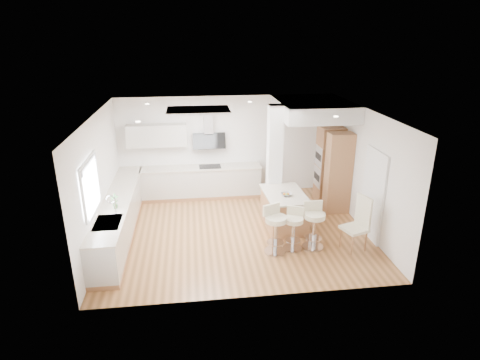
{
  "coord_description": "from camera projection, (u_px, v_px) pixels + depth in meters",
  "views": [
    {
      "loc": [
        -0.99,
        -8.38,
        4.45
      ],
      "look_at": [
        0.12,
        0.4,
        1.14
      ],
      "focal_mm": 30.0,
      "sensor_mm": 36.0,
      "label": 1
    }
  ],
  "objects": [
    {
      "name": "wall_right",
      "position": [
        365.0,
        170.0,
        9.33
      ],
      "size": [
        0.04,
        5.0,
        2.8
      ],
      "primitive_type": "cube",
      "color": "white",
      "rests_on": "ground"
    },
    {
      "name": "wall_back",
      "position": [
        227.0,
        146.0,
        11.3
      ],
      "size": [
        6.0,
        0.04,
        2.8
      ],
      "primitive_type": "cube",
      "color": "white",
      "rests_on": "ground"
    },
    {
      "name": "dining_chair",
      "position": [
        359.0,
        221.0,
        8.52
      ],
      "size": [
        0.59,
        0.59,
        1.21
      ],
      "rotation": [
        0.0,
        0.0,
        0.33
      ],
      "color": "beige",
      "rests_on": "ground"
    },
    {
      "name": "counter_left",
      "position": [
        120.0,
        216.0,
        9.2
      ],
      "size": [
        0.63,
        4.5,
        1.35
      ],
      "color": "#A87248",
      "rests_on": "ground"
    },
    {
      "name": "skylight",
      "position": [
        199.0,
        111.0,
        8.96
      ],
      "size": [
        4.1,
        2.1,
        0.06
      ],
      "color": "white",
      "rests_on": "ground"
    },
    {
      "name": "peninsula",
      "position": [
        284.0,
        210.0,
        9.57
      ],
      "size": [
        0.98,
        1.44,
        0.92
      ],
      "rotation": [
        0.0,
        0.0,
        0.04
      ],
      "color": "#A87248",
      "rests_on": "ground"
    },
    {
      "name": "ground",
      "position": [
        237.0,
        231.0,
        9.47
      ],
      "size": [
        6.0,
        6.0,
        0.0
      ],
      "primitive_type": "plane",
      "color": "#A76E3E",
      "rests_on": "ground"
    },
    {
      "name": "doorway_right",
      "position": [
        373.0,
        196.0,
        8.91
      ],
      "size": [
        0.05,
        1.0,
        2.1
      ],
      "color": "#4D453C",
      "rests_on": "ground"
    },
    {
      "name": "wall_left",
      "position": [
        99.0,
        181.0,
        8.63
      ],
      "size": [
        0.04,
        5.0,
        2.8
      ],
      "primitive_type": "cube",
      "color": "white",
      "rests_on": "ground"
    },
    {
      "name": "bar_stool_c",
      "position": [
        314.0,
        223.0,
        8.58
      ],
      "size": [
        0.47,
        0.47,
        1.04
      ],
      "rotation": [
        0.0,
        0.0,
        -0.02
      ],
      "color": "silver",
      "rests_on": "ground"
    },
    {
      "name": "oven_column",
      "position": [
        332.0,
        168.0,
        10.55
      ],
      "size": [
        0.63,
        1.21,
        2.1
      ],
      "color": "#A87248",
      "rests_on": "ground"
    },
    {
      "name": "window_left",
      "position": [
        90.0,
        184.0,
        7.69
      ],
      "size": [
        0.06,
        1.28,
        1.07
      ],
      "color": "white",
      "rests_on": "ground"
    },
    {
      "name": "bar_stool_b",
      "position": [
        294.0,
        226.0,
        8.54
      ],
      "size": [
        0.56,
        0.56,
        0.95
      ],
      "rotation": [
        0.0,
        0.0,
        -0.43
      ],
      "color": "silver",
      "rests_on": "ground"
    },
    {
      "name": "pillar",
      "position": [
        274.0,
        161.0,
        9.98
      ],
      "size": [
        0.35,
        0.35,
        2.8
      ],
      "color": "white",
      "rests_on": "ground"
    },
    {
      "name": "counter_back",
      "position": [
        195.0,
        174.0,
        11.18
      ],
      "size": [
        3.62,
        0.63,
        2.5
      ],
      "color": "#A87248",
      "rests_on": "ground"
    },
    {
      "name": "ceiling",
      "position": [
        237.0,
        231.0,
        9.47
      ],
      "size": [
        6.0,
        5.0,
        0.02
      ],
      "primitive_type": "cube",
      "color": "silver",
      "rests_on": "ground"
    },
    {
      "name": "bar_stool_a",
      "position": [
        275.0,
        227.0,
        8.39
      ],
      "size": [
        0.63,
        0.63,
        1.06
      ],
      "rotation": [
        0.0,
        0.0,
        0.43
      ],
      "color": "silver",
      "rests_on": "ground"
    },
    {
      "name": "soffit",
      "position": [
        313.0,
        109.0,
        10.1
      ],
      "size": [
        1.78,
        2.2,
        0.4
      ],
      "color": "silver",
      "rests_on": "ground"
    }
  ]
}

